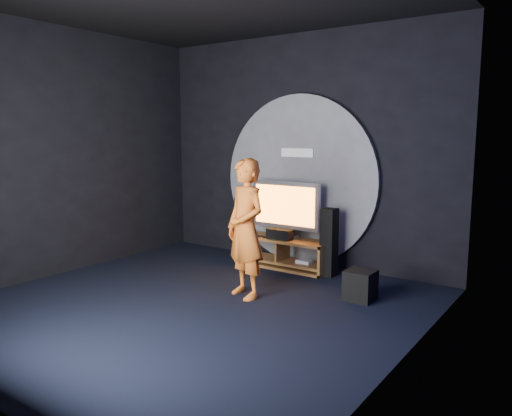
{
  "coord_description": "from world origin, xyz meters",
  "views": [
    {
      "loc": [
        3.85,
        -4.2,
        2.01
      ],
      "look_at": [
        0.17,
        1.05,
        1.05
      ],
      "focal_mm": 35.0,
      "sensor_mm": 36.0,
      "label": 1
    }
  ],
  "objects_px": {
    "tv": "(285,207)",
    "tower_speaker_right": "(329,242)",
    "player": "(246,229)",
    "tower_speaker_left": "(243,226)",
    "media_console": "(283,255)",
    "subwoofer": "(360,285)"
  },
  "relations": [
    {
      "from": "tv",
      "to": "tower_speaker_right",
      "type": "relative_size",
      "value": 1.18
    },
    {
      "from": "tv",
      "to": "player",
      "type": "bearing_deg",
      "value": -76.75
    },
    {
      "from": "tv",
      "to": "tower_speaker_left",
      "type": "xyz_separation_m",
      "value": [
        -0.97,
        0.23,
        -0.43
      ]
    },
    {
      "from": "tv",
      "to": "media_console",
      "type": "bearing_deg",
      "value": -84.29
    },
    {
      "from": "tower_speaker_left",
      "to": "tower_speaker_right",
      "type": "distance_m",
      "value": 1.77
    },
    {
      "from": "tower_speaker_right",
      "to": "tower_speaker_left",
      "type": "bearing_deg",
      "value": 169.81
    },
    {
      "from": "media_console",
      "to": "tower_speaker_right",
      "type": "relative_size",
      "value": 1.54
    },
    {
      "from": "media_console",
      "to": "player",
      "type": "bearing_deg",
      "value": -76.41
    },
    {
      "from": "tower_speaker_right",
      "to": "player",
      "type": "distance_m",
      "value": 1.52
    },
    {
      "from": "tv",
      "to": "tower_speaker_right",
      "type": "bearing_deg",
      "value": -5.93
    },
    {
      "from": "tower_speaker_right",
      "to": "subwoofer",
      "type": "bearing_deg",
      "value": -42.27
    },
    {
      "from": "player",
      "to": "tv",
      "type": "bearing_deg",
      "value": 123.85
    },
    {
      "from": "media_console",
      "to": "subwoofer",
      "type": "bearing_deg",
      "value": -25.12
    },
    {
      "from": "tv",
      "to": "player",
      "type": "distance_m",
      "value": 1.53
    },
    {
      "from": "tower_speaker_left",
      "to": "media_console",
      "type": "bearing_deg",
      "value": -17.14
    },
    {
      "from": "player",
      "to": "subwoofer",
      "type": "bearing_deg",
      "value": 50.02
    },
    {
      "from": "tv",
      "to": "tower_speaker_right",
      "type": "xyz_separation_m",
      "value": [
        0.78,
        -0.08,
        -0.43
      ]
    },
    {
      "from": "tower_speaker_right",
      "to": "player",
      "type": "bearing_deg",
      "value": -106.94
    },
    {
      "from": "subwoofer",
      "to": "player",
      "type": "bearing_deg",
      "value": -150.58
    },
    {
      "from": "subwoofer",
      "to": "tv",
      "type": "bearing_deg",
      "value": 152.99
    },
    {
      "from": "media_console",
      "to": "tower_speaker_left",
      "type": "relative_size",
      "value": 1.54
    },
    {
      "from": "media_console",
      "to": "player",
      "type": "xyz_separation_m",
      "value": [
        0.34,
        -1.42,
        0.66
      ]
    }
  ]
}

